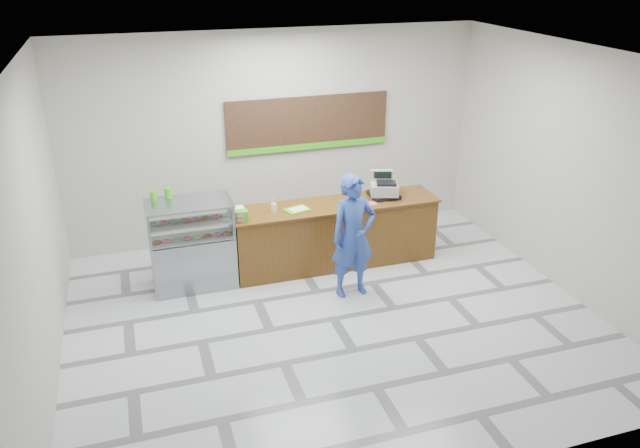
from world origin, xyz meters
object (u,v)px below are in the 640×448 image
object	(u,v)px
sales_counter	(335,234)
serving_tray	(297,210)
cash_register	(384,187)
customer	(353,236)
display_case	(192,244)

from	to	relation	value
sales_counter	serving_tray	distance (m)	0.82
cash_register	customer	distance (m)	1.38
sales_counter	display_case	xyz separation A→B (m)	(-2.22, -0.00, 0.16)
display_case	customer	size ratio (longest dim) A/B	0.73
cash_register	serving_tray	distance (m)	1.47
display_case	serving_tray	distance (m)	1.63
serving_tray	customer	world-z (taller)	customer
serving_tray	sales_counter	bearing A→B (deg)	-9.73
cash_register	serving_tray	xyz separation A→B (m)	(-1.46, -0.13, -0.14)
display_case	serving_tray	xyz separation A→B (m)	(1.59, -0.07, 0.36)
sales_counter	cash_register	world-z (taller)	cash_register
sales_counter	cash_register	size ratio (longest dim) A/B	5.83
sales_counter	display_case	distance (m)	2.23
cash_register	customer	size ratio (longest dim) A/B	0.31
sales_counter	cash_register	distance (m)	1.06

